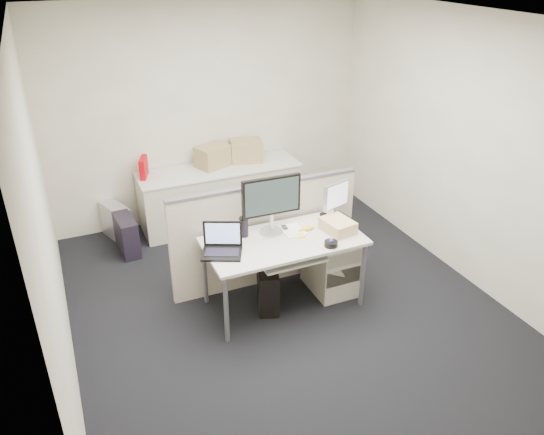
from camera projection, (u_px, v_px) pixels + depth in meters
name	position (u px, v px, depth m)	size (l,w,h in m)	color
floor	(283.00, 303.00, 5.33)	(4.00, 4.50, 0.01)	black
ceiling	(286.00, 18.00, 4.09)	(4.00, 4.50, 0.01)	white
wall_back	(209.00, 113.00, 6.54)	(4.00, 0.02, 2.70)	beige
wall_front	(457.00, 329.00, 2.87)	(4.00, 0.02, 2.70)	beige
wall_left	(44.00, 221.00, 4.00)	(0.02, 4.50, 2.70)	beige
wall_right	(462.00, 148.00, 5.41)	(0.02, 4.50, 2.70)	beige
desk	(284.00, 246.00, 5.02)	(1.50, 0.75, 0.73)	beige
keyboard_tray	(292.00, 259.00, 4.89)	(0.62, 0.32, 0.02)	beige
drawer_pedestal	(330.00, 261.00, 5.41)	(0.40, 0.55, 0.65)	#AFAB96
cubicle_partition	(266.00, 235.00, 5.44)	(2.00, 0.06, 1.10)	beige
back_counter	(220.00, 196.00, 6.73)	(2.00, 0.60, 0.72)	#AFAB96
monitor_main	(271.00, 205.00, 4.99)	(0.58, 0.22, 0.58)	black
monitor_small	(336.00, 201.00, 5.28)	(0.33, 0.16, 0.40)	#B7B7BC
laptop	(221.00, 241.00, 4.69)	(0.35, 0.27, 0.27)	black
trackball	(331.00, 244.00, 4.87)	(0.13, 0.13, 0.05)	black
desk_phone	(335.00, 221.00, 5.25)	(0.24, 0.20, 0.08)	black
paper_stack	(293.00, 231.00, 5.14)	(0.21, 0.26, 0.01)	white
sticky_pad	(301.00, 235.00, 5.05)	(0.08, 0.08, 0.01)	yellow
travel_mug	(244.00, 227.00, 5.02)	(0.09, 0.09, 0.18)	black
banana	(307.00, 229.00, 5.14)	(0.18, 0.04, 0.04)	yellow
cellphone	(285.00, 228.00, 5.19)	(0.05, 0.10, 0.01)	black
manila_folders	(338.00, 226.00, 5.12)	(0.24, 0.31, 0.12)	tan
keyboard	(286.00, 257.00, 4.88)	(0.41, 0.15, 0.02)	black
pc_tower_desk	(268.00, 286.00, 5.21)	(0.19, 0.47, 0.44)	black
pc_tower_spare_dark	(127.00, 235.00, 6.11)	(0.19, 0.47, 0.44)	black
pc_tower_spare_silver	(116.00, 222.00, 6.42)	(0.18, 0.46, 0.43)	#B7B7BC
cardboard_box_left	(213.00, 157.00, 6.56)	(0.38, 0.29, 0.29)	tan
cardboard_box_right	(246.00, 151.00, 6.75)	(0.39, 0.30, 0.28)	tan
red_binder	(144.00, 168.00, 6.27)	(0.06, 0.28, 0.26)	#AA0209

